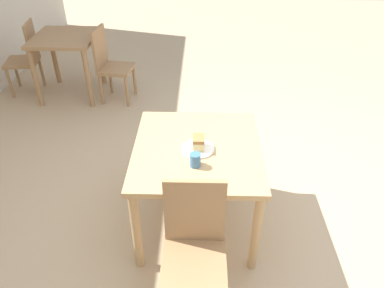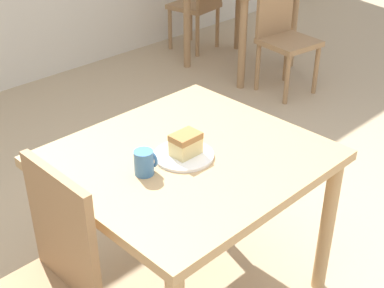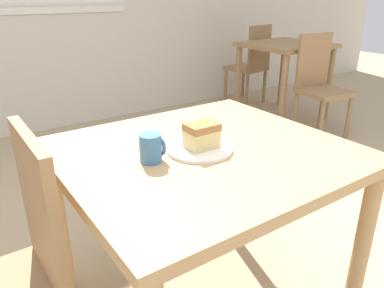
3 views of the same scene
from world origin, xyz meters
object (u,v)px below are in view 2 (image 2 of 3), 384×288
(chair_far_corner, at_px, (283,32))
(cake_slice, at_px, (186,144))
(chair_far_opposite, at_px, (200,0))
(coffee_mug, at_px, (145,162))
(plate, at_px, (184,155))
(dining_table_near, at_px, (188,175))

(chair_far_corner, relative_size, cake_slice, 8.08)
(chair_far_corner, xyz_separation_m, chair_far_opposite, (0.19, 1.08, 0.00))
(cake_slice, xyz_separation_m, coffee_mug, (-0.18, 0.02, -0.01))
(chair_far_corner, bearing_deg, plate, -145.08)
(chair_far_corner, xyz_separation_m, plate, (-2.06, -1.07, 0.25))
(coffee_mug, bearing_deg, chair_far_opposite, 41.24)
(dining_table_near, xyz_separation_m, cake_slice, (-0.02, -0.01, 0.15))
(plate, distance_m, cake_slice, 0.05)
(chair_far_opposite, relative_size, plate, 3.86)
(chair_far_opposite, bearing_deg, dining_table_near, 35.28)
(dining_table_near, bearing_deg, chair_far_corner, 27.49)
(dining_table_near, bearing_deg, coffee_mug, 177.05)
(chair_far_corner, distance_m, chair_far_opposite, 1.10)
(chair_far_opposite, xyz_separation_m, cake_slice, (-2.25, -2.15, 0.30))
(cake_slice, bearing_deg, coffee_mug, 173.85)
(dining_table_near, xyz_separation_m, coffee_mug, (-0.20, 0.01, 0.14))
(chair_far_corner, relative_size, chair_far_opposite, 1.00)
(chair_far_opposite, relative_size, cake_slice, 8.08)
(cake_slice, bearing_deg, plate, 141.28)
(dining_table_near, height_order, cake_slice, cake_slice)
(chair_far_corner, distance_m, coffee_mug, 2.49)
(chair_far_opposite, bearing_deg, coffee_mug, 32.67)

